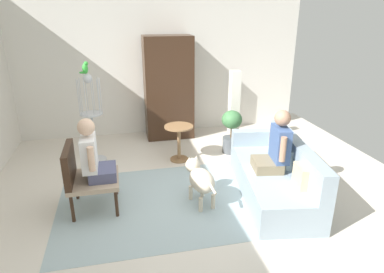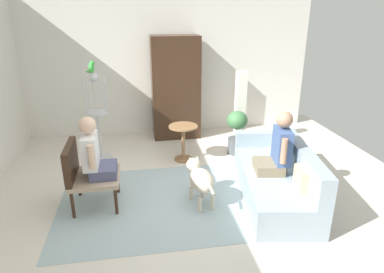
% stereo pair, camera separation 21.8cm
% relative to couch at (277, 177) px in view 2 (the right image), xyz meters
% --- Properties ---
extents(ground_plane, '(7.19, 7.19, 0.00)m').
position_rel_couch_xyz_m(ground_plane, '(-1.29, 0.06, -0.29)').
color(ground_plane, beige).
extents(back_wall, '(6.22, 0.12, 2.88)m').
position_rel_couch_xyz_m(back_wall, '(-1.29, 3.12, 1.15)').
color(back_wall, silver).
rests_on(back_wall, ground).
extents(area_rug, '(3.12, 2.11, 0.01)m').
position_rel_couch_xyz_m(area_rug, '(-1.47, 0.10, -0.28)').
color(area_rug, '#9EB2B7').
rests_on(area_rug, ground).
extents(couch, '(1.15, 2.15, 0.80)m').
position_rel_couch_xyz_m(couch, '(0.00, 0.00, 0.00)').
color(couch, '#8EA0AD').
rests_on(couch, ground).
extents(armchair, '(0.64, 0.67, 0.90)m').
position_rel_couch_xyz_m(armchair, '(-2.63, 0.18, 0.23)').
color(armchair, '#382316').
rests_on(armchair, ground).
extents(person_on_couch, '(0.50, 0.57, 0.86)m').
position_rel_couch_xyz_m(person_on_couch, '(-0.04, -0.03, 0.46)').
color(person_on_couch, '#7A6D53').
extents(person_on_armchair, '(0.42, 0.58, 0.82)m').
position_rel_couch_xyz_m(person_on_armchair, '(-2.48, 0.18, 0.48)').
color(person_on_armchair, '#4C4F70').
extents(round_end_table, '(0.50, 0.50, 0.64)m').
position_rel_couch_xyz_m(round_end_table, '(-1.13, 1.44, 0.11)').
color(round_end_table, olive).
rests_on(round_end_table, ground).
extents(dog, '(0.39, 0.81, 0.59)m').
position_rel_couch_xyz_m(dog, '(-1.11, 0.00, 0.08)').
color(dog, beige).
rests_on(dog, ground).
extents(bird_cage_stand, '(0.38, 0.38, 1.54)m').
position_rel_couch_xyz_m(bird_cage_stand, '(-2.57, 1.74, 0.46)').
color(bird_cage_stand, silver).
rests_on(bird_cage_stand, ground).
extents(parrot, '(0.17, 0.10, 0.20)m').
position_rel_couch_xyz_m(parrot, '(-2.59, 1.74, 1.35)').
color(parrot, green).
rests_on(parrot, bird_cage_stand).
extents(potted_plant, '(0.37, 0.37, 0.81)m').
position_rel_couch_xyz_m(potted_plant, '(-0.12, 1.58, 0.16)').
color(potted_plant, '#4C5156').
rests_on(potted_plant, ground).
extents(column_lamp, '(0.20, 0.20, 1.46)m').
position_rel_couch_xyz_m(column_lamp, '(0.03, 1.92, 0.44)').
color(column_lamp, '#4C4742').
rests_on(column_lamp, ground).
extents(armoire_cabinet, '(0.96, 0.56, 2.06)m').
position_rel_couch_xyz_m(armoire_cabinet, '(-1.10, 2.71, 0.74)').
color(armoire_cabinet, '#382316').
rests_on(armoire_cabinet, ground).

